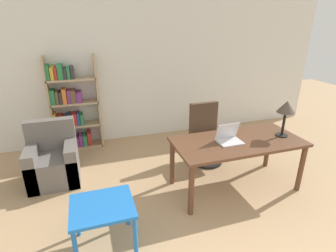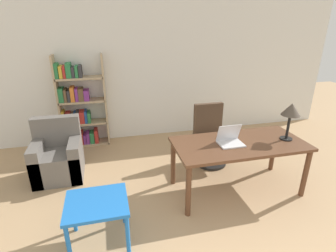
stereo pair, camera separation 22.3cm
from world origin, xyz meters
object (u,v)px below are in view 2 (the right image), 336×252
at_px(table_lamp, 291,111).
at_px(side_table_blue, 97,208).
at_px(laptop, 230,140).
at_px(office_chair, 210,137).
at_px(bookshelf, 79,108).
at_px(armchair, 58,158).
at_px(desk, 239,149).

distance_m(table_lamp, side_table_blue, 2.68).
height_order(laptop, table_lamp, table_lamp).
distance_m(table_lamp, office_chair, 1.35).
xyz_separation_m(table_lamp, bookshelf, (-2.86, 2.11, -0.39)).
bearing_deg(table_lamp, laptop, 176.13).
bearing_deg(laptop, armchair, 157.22).
distance_m(desk, side_table_blue, 1.96).
xyz_separation_m(side_table_blue, armchair, (-0.59, 1.52, -0.15)).
bearing_deg(desk, laptop, 177.85).
bearing_deg(table_lamp, office_chair, 128.83).
height_order(office_chair, armchair, office_chair).
bearing_deg(desk, office_chair, 93.43).
height_order(office_chair, side_table_blue, office_chair).
bearing_deg(armchair, office_chair, -3.12).
bearing_deg(side_table_blue, laptop, 17.48).
bearing_deg(armchair, laptop, -22.78).
distance_m(laptop, table_lamp, 0.89).
bearing_deg(desk, side_table_blue, -163.93).
distance_m(desk, table_lamp, 0.84).
distance_m(desk, laptop, 0.20).
bearing_deg(armchair, side_table_blue, -68.65).
relative_size(laptop, side_table_blue, 0.51).
relative_size(desk, office_chair, 1.78).
distance_m(laptop, office_chair, 0.92).
bearing_deg(laptop, side_table_blue, -162.52).
height_order(side_table_blue, bookshelf, bookshelf).
relative_size(office_chair, bookshelf, 0.58).
xyz_separation_m(desk, bookshelf, (-2.19, 2.06, 0.10)).
xyz_separation_m(table_lamp, side_table_blue, (-2.55, -0.49, -0.69)).
distance_m(table_lamp, bookshelf, 3.57).
bearing_deg(laptop, bookshelf, 134.83).
bearing_deg(table_lamp, side_table_blue, -169.12).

